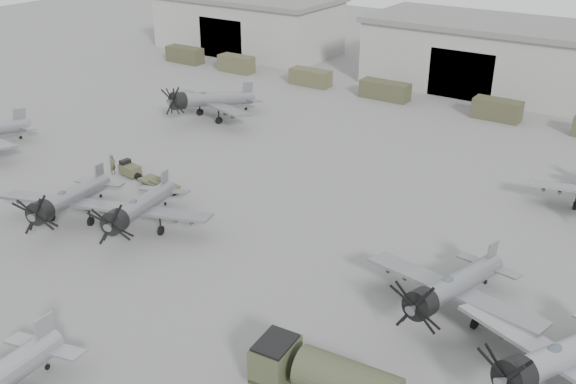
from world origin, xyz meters
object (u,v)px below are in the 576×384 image
object	(u,v)px
aircraft_far_0	(207,100)
ground_crew	(113,164)
aircraft_mid_2	(451,287)
aircraft_mid_3	(559,358)
fuel_tanker	(326,377)
tug_trailer	(141,175)
aircraft_mid_1	(67,200)
aircraft_extra_45	(137,208)

from	to	relation	value
aircraft_far_0	ground_crew	size ratio (longest dim) A/B	6.78
aircraft_mid_2	aircraft_far_0	world-z (taller)	aircraft_far_0
aircraft_mid_3	aircraft_mid_2	bearing A→B (deg)	176.84
aircraft_mid_2	ground_crew	size ratio (longest dim) A/B	6.22
fuel_tanker	tug_trailer	xyz separation A→B (m)	(-28.04, 14.52, -1.22)
aircraft_mid_2	aircraft_far_0	size ratio (longest dim) A/B	0.92
aircraft_mid_1	aircraft_far_0	distance (m)	26.26
tug_trailer	aircraft_mid_2	bearing A→B (deg)	-0.34
aircraft_mid_2	tug_trailer	distance (m)	30.72
aircraft_mid_3	aircraft_extra_45	xyz separation A→B (m)	(-30.36, 0.18, -0.15)
aircraft_mid_1	fuel_tanker	world-z (taller)	aircraft_mid_1
aircraft_mid_1	aircraft_mid_2	bearing A→B (deg)	-10.43
aircraft_mid_1	fuel_tanker	xyz separation A→B (m)	(26.65, -5.58, -0.31)
aircraft_mid_1	tug_trailer	size ratio (longest dim) A/B	1.55
ground_crew	aircraft_mid_1	bearing A→B (deg)	-159.94
aircraft_mid_2	aircraft_mid_3	distance (m)	7.62
aircraft_far_0	ground_crew	world-z (taller)	aircraft_far_0
aircraft_mid_1	aircraft_mid_3	bearing A→B (deg)	-17.31
aircraft_far_0	fuel_tanker	bearing A→B (deg)	-26.80
aircraft_mid_1	aircraft_extra_45	xyz separation A→B (m)	(5.59, 1.99, 0.00)
tug_trailer	ground_crew	bearing A→B (deg)	-166.34
fuel_tanker	aircraft_extra_45	bearing A→B (deg)	155.37
fuel_tanker	aircraft_mid_3	bearing A→B (deg)	33.57
aircraft_extra_45	ground_crew	bearing A→B (deg)	126.84
aircraft_extra_45	tug_trailer	distance (m)	9.97
aircraft_mid_3	fuel_tanker	bearing A→B (deg)	-119.99
aircraft_extra_45	tug_trailer	world-z (taller)	aircraft_extra_45
tug_trailer	ground_crew	size ratio (longest dim) A/B	3.86
fuel_tanker	ground_crew	world-z (taller)	fuel_tanker
aircraft_mid_1	aircraft_extra_45	bearing A→B (deg)	-0.64
aircraft_mid_2	aircraft_mid_3	bearing A→B (deg)	-15.74
aircraft_extra_45	fuel_tanker	size ratio (longest dim) A/B	1.38
fuel_tanker	tug_trailer	world-z (taller)	fuel_tanker
aircraft_extra_45	fuel_tanker	world-z (taller)	aircraft_extra_45
ground_crew	aircraft_extra_45	bearing A→B (deg)	-130.94
aircraft_far_0	aircraft_extra_45	distance (m)	26.58
aircraft_mid_2	tug_trailer	xyz separation A→B (m)	(-30.42, 3.95, -1.57)
aircraft_mid_2	aircraft_extra_45	world-z (taller)	aircraft_mid_2
aircraft_extra_45	aircraft_mid_2	bearing A→B (deg)	-12.88
aircraft_mid_2	aircraft_extra_45	distance (m)	23.63
aircraft_mid_3	aircraft_mid_1	bearing A→B (deg)	-155.56
aircraft_mid_2	ground_crew	xyz separation A→B (m)	(-33.59, 3.58, -1.17)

